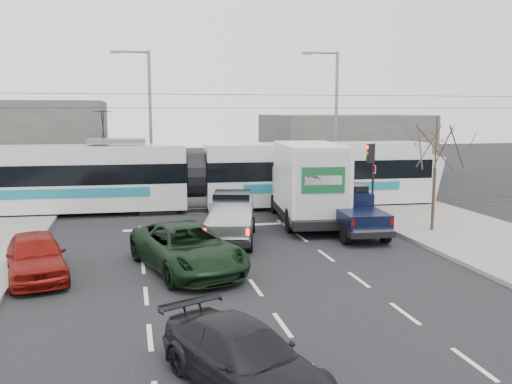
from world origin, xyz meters
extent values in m
plane|color=black|center=(0.00, 0.00, 0.00)|extent=(120.00, 120.00, 0.00)
cube|color=gray|center=(9.00, 0.00, 0.07)|extent=(6.00, 60.00, 0.15)
cube|color=#33302D|center=(0.00, 10.00, 0.01)|extent=(60.00, 1.60, 0.03)
cube|color=slate|center=(-14.00, 22.00, 3.00)|extent=(14.00, 10.00, 6.00)
cube|color=slate|center=(12.00, 24.00, 2.50)|extent=(12.00, 10.00, 5.00)
cylinder|color=#47382B|center=(7.60, 2.50, 1.52)|extent=(0.14, 0.14, 2.75)
cylinder|color=#47382B|center=(7.60, 2.50, 4.03)|extent=(0.07, 0.07, 2.25)
cylinder|color=black|center=(6.60, 6.50, 1.95)|extent=(0.12, 0.12, 3.60)
cube|color=black|center=(6.40, 6.50, 3.25)|extent=(0.28, 0.28, 0.95)
cylinder|color=#FF0C07|center=(6.25, 6.50, 3.55)|extent=(0.06, 0.20, 0.20)
cylinder|color=orange|center=(6.25, 6.50, 3.25)|extent=(0.06, 0.20, 0.20)
cylinder|color=#05330C|center=(6.25, 6.50, 2.95)|extent=(0.06, 0.20, 0.20)
cube|color=white|center=(6.58, 6.35, 2.45)|extent=(0.02, 0.30, 0.40)
cylinder|color=slate|center=(7.50, 14.00, 4.50)|extent=(0.20, 0.20, 9.00)
cylinder|color=slate|center=(6.50, 14.00, 8.90)|extent=(2.00, 0.14, 0.14)
cube|color=slate|center=(5.50, 14.00, 8.85)|extent=(0.55, 0.25, 0.14)
cylinder|color=slate|center=(-4.00, 16.00, 4.50)|extent=(0.20, 0.20, 9.00)
cylinder|color=slate|center=(-5.00, 16.00, 8.90)|extent=(2.00, 0.14, 0.14)
cube|color=slate|center=(-6.00, 16.00, 8.85)|extent=(0.55, 0.25, 0.14)
cylinder|color=black|center=(0.00, 10.00, 5.50)|extent=(60.00, 0.03, 0.03)
cylinder|color=black|center=(0.00, 10.00, 6.20)|extent=(60.00, 0.03, 0.03)
cube|color=silver|center=(-8.66, 10.87, 1.00)|extent=(12.60, 3.35, 1.51)
cube|color=black|center=(-8.66, 10.87, 2.17)|extent=(12.66, 3.38, 1.03)
cube|color=silver|center=(-8.66, 10.87, 3.09)|extent=(12.59, 3.24, 0.96)
cube|color=teal|center=(-8.73, 9.55, 1.27)|extent=(8.71, 0.54, 0.48)
cube|color=silver|center=(4.87, 10.07, 1.00)|extent=(12.60, 3.35, 1.51)
cube|color=black|center=(4.87, 10.07, 2.17)|extent=(12.66, 3.38, 1.03)
cube|color=silver|center=(4.87, 10.07, 3.09)|extent=(12.59, 3.24, 0.96)
cube|color=teal|center=(4.79, 8.75, 1.27)|extent=(8.71, 0.54, 0.48)
cylinder|color=black|center=(-1.89, 10.47, 1.96)|extent=(1.11, 2.56, 2.51)
cube|color=slate|center=(-5.95, 10.71, 3.79)|extent=(2.99, 1.74, 0.24)
cube|color=black|center=(-3.92, 10.59, 0.17)|extent=(2.06, 2.33, 0.35)
cube|color=black|center=(0.14, 10.35, 0.17)|extent=(2.06, 2.33, 0.35)
cube|color=black|center=(8.25, 9.86, 0.17)|extent=(2.06, 2.33, 0.35)
cube|color=black|center=(-1.36, 3.02, 0.50)|extent=(3.05, 5.52, 0.23)
cube|color=#B5B8BA|center=(-1.12, 3.93, 1.13)|extent=(2.26, 2.57, 1.04)
cube|color=black|center=(-1.10, 4.02, 1.67)|extent=(1.88, 1.90, 0.50)
cube|color=#B5B8BA|center=(-0.81, 5.15, 0.92)|extent=(1.90, 1.34, 0.50)
cube|color=#B5B8BA|center=(-1.64, 1.90, 0.86)|extent=(2.30, 2.72, 0.59)
cube|color=silver|center=(-1.98, 0.59, 0.61)|extent=(1.65, 0.57, 0.16)
cube|color=#FF0C07|center=(-2.73, 0.89, 0.95)|extent=(0.14, 0.10, 0.25)
cube|color=#FF0C07|center=(-1.19, 0.49, 0.95)|extent=(0.14, 0.10, 0.25)
cylinder|color=black|center=(-1.74, 4.85, 0.36)|extent=(0.42, 0.76, 0.72)
cylinder|color=black|center=(-0.14, 4.43, 0.36)|extent=(0.42, 0.76, 0.72)
cylinder|color=black|center=(-2.58, 1.60, 0.36)|extent=(0.42, 0.76, 0.72)
cylinder|color=black|center=(-0.97, 1.19, 0.36)|extent=(0.42, 0.76, 0.72)
cube|color=black|center=(2.92, 6.05, 0.60)|extent=(3.49, 7.94, 0.38)
cube|color=white|center=(3.25, 8.96, 1.54)|extent=(2.70, 2.12, 1.76)
cube|color=black|center=(3.27, 9.11, 2.20)|extent=(2.29, 1.47, 0.66)
cube|color=silver|center=(2.83, 5.29, 2.23)|extent=(3.21, 5.50, 3.24)
cube|color=silver|center=(2.54, 2.71, 2.23)|extent=(2.31, 0.32, 2.85)
cube|color=#125329|center=(2.53, 2.66, 2.48)|extent=(1.84, 0.23, 1.10)
cube|color=black|center=(2.51, 2.46, 0.49)|extent=(2.39, 0.54, 0.20)
cylinder|color=black|center=(2.04, 8.63, 0.49)|extent=(0.44, 1.02, 0.99)
cylinder|color=black|center=(4.35, 8.37, 0.49)|extent=(0.44, 1.02, 0.99)
cylinder|color=black|center=(1.52, 4.04, 0.55)|extent=(0.45, 1.13, 1.10)
cylinder|color=black|center=(3.83, 3.78, 0.55)|extent=(0.45, 1.13, 1.10)
cube|color=black|center=(4.03, 2.95, 0.54)|extent=(2.17, 5.04, 0.25)
cube|color=black|center=(4.10, 3.84, 1.23)|extent=(1.93, 2.19, 1.13)
cube|color=black|center=(4.10, 3.93, 1.82)|extent=(1.65, 1.58, 0.54)
cube|color=black|center=(4.18, 5.01, 1.01)|extent=(1.79, 1.01, 0.54)
cube|color=black|center=(3.96, 1.87, 0.94)|extent=(1.94, 2.34, 0.64)
cube|color=silver|center=(3.86, 0.59, 0.67)|extent=(1.69, 0.30, 0.18)
cube|color=#590505|center=(3.07, 0.75, 1.03)|extent=(0.14, 0.09, 0.28)
cube|color=#590505|center=(4.67, 0.63, 1.03)|extent=(0.14, 0.09, 0.28)
cylinder|color=black|center=(3.31, 4.58, 0.39)|extent=(0.33, 0.81, 0.79)
cylinder|color=black|center=(4.98, 4.46, 0.39)|extent=(0.33, 0.81, 0.79)
cylinder|color=black|center=(3.08, 1.44, 0.39)|extent=(0.33, 0.81, 0.79)
cylinder|color=black|center=(4.76, 1.32, 0.39)|extent=(0.33, 0.81, 0.79)
imported|color=black|center=(-3.54, -0.69, 0.78)|extent=(4.01, 6.13, 1.57)
imported|color=maroon|center=(-8.39, -0.43, 0.74)|extent=(2.62, 4.62, 1.48)
imported|color=black|center=(-3.30, -8.88, 0.63)|extent=(3.38, 4.69, 1.26)
camera|label=1|loc=(-5.32, -18.55, 5.38)|focal=38.00mm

